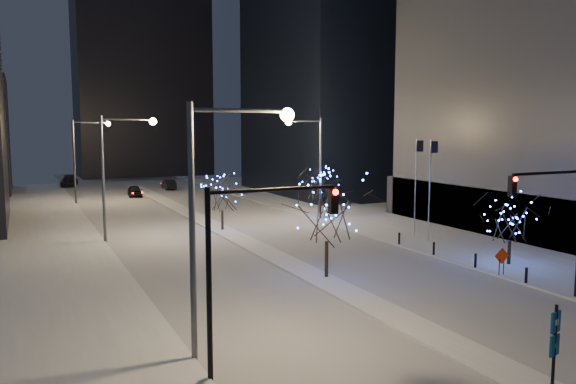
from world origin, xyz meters
TOP-DOWN VIEW (x-y plane):
  - ground at (0.00, 0.00)m, footprint 160.00×160.00m
  - road at (0.00, 35.00)m, footprint 20.00×130.00m
  - median at (0.00, 30.00)m, footprint 2.00×80.00m
  - east_sidewalk at (15.00, 20.00)m, footprint 10.00×90.00m
  - west_sidewalk at (-14.00, 20.00)m, footprint 8.00×90.00m
  - horizon_block at (6.00, 92.00)m, footprint 24.00×14.00m
  - street_lamp_w_near at (-8.94, 2.00)m, footprint 4.40×0.56m
  - street_lamp_w_mid at (-8.94, 27.00)m, footprint 4.40×0.56m
  - street_lamp_w_far at (-8.94, 52.00)m, footprint 4.40×0.56m
  - street_lamp_east at (10.08, 30.00)m, footprint 3.90×0.56m
  - traffic_signal_west at (-8.44, -0.00)m, footprint 5.26×0.43m
  - traffic_signal_east at (8.94, 1.00)m, footprint 5.26×0.43m
  - flagpoles at (13.37, 17.25)m, footprint 1.35×2.60m
  - bollards at (10.20, 10.00)m, footprint 0.16×12.16m
  - car_near at (-2.25, 56.86)m, footprint 2.14×4.42m
  - car_mid at (3.97, 63.75)m, footprint 1.65×4.35m
  - car_far at (-9.00, 74.52)m, footprint 3.16×5.94m
  - holiday_tree_median_near at (0.50, 10.17)m, footprint 5.20×5.20m
  - holiday_tree_median_far at (0.02, 27.86)m, footprint 5.14×5.14m
  - holiday_tree_plaza_near at (12.88, 7.77)m, footprint 3.99×3.99m
  - holiday_tree_plaza_far at (10.74, 29.55)m, footprint 4.35×4.35m
  - wayfinding_sign at (0.14, -6.00)m, footprint 0.56×0.20m
  - construction_sign at (10.30, 5.95)m, footprint 1.01×0.20m

SIDE VIEW (x-z plane):
  - ground at x=0.00m, z-range 0.00..0.00m
  - road at x=0.00m, z-range 0.00..0.02m
  - median at x=0.00m, z-range 0.00..0.15m
  - east_sidewalk at x=15.00m, z-range 0.00..0.15m
  - west_sidewalk at x=-14.00m, z-range 0.00..0.15m
  - bollards at x=10.20m, z-range 0.15..1.05m
  - car_mid at x=3.97m, z-range 0.00..1.42m
  - car_near at x=-2.25m, z-range 0.00..1.45m
  - car_far at x=-9.00m, z-range 0.00..1.64m
  - construction_sign at x=10.30m, z-range 0.32..2.00m
  - wayfinding_sign at x=0.14m, z-range 0.36..3.52m
  - holiday_tree_plaza_near at x=12.88m, z-range 0.78..5.50m
  - holiday_tree_median_far at x=0.02m, z-range 0.86..5.83m
  - holiday_tree_plaza_far at x=10.74m, z-range 0.96..6.11m
  - holiday_tree_median_near at x=0.50m, z-range 1.03..7.36m
  - traffic_signal_west at x=-8.44m, z-range 1.26..8.26m
  - traffic_signal_east at x=8.94m, z-range 1.26..8.26m
  - flagpoles at x=13.37m, z-range 0.80..8.80m
  - street_lamp_east at x=10.08m, z-range 1.45..11.45m
  - street_lamp_w_near at x=-8.94m, z-range 1.50..11.50m
  - street_lamp_w_mid at x=-8.94m, z-range 1.50..11.50m
  - street_lamp_w_far at x=-8.94m, z-range 1.50..11.50m
  - horizon_block at x=6.00m, z-range 0.00..42.00m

